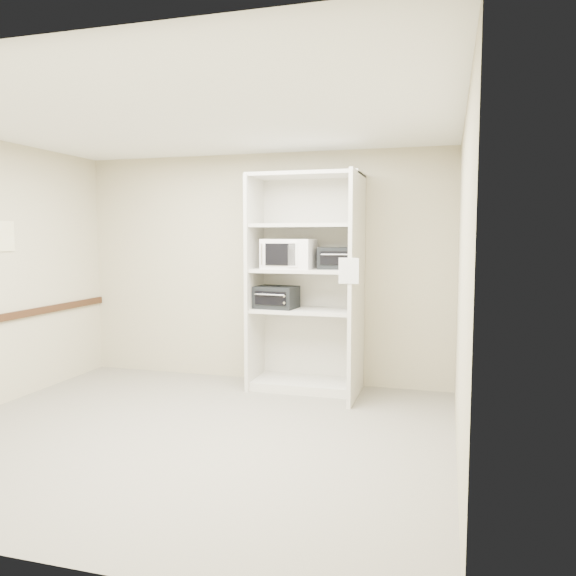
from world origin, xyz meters
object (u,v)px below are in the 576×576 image
(microwave, at_px, (289,254))
(shelving_unit, at_px, (310,290))
(toaster_oven_upper, at_px, (337,258))
(toaster_oven_lower, at_px, (276,297))

(microwave, bearing_deg, shelving_unit, 15.81)
(toaster_oven_upper, xyz_separation_m, toaster_oven_lower, (-0.67, -0.10, -0.45))
(shelving_unit, bearing_deg, microwave, -165.01)
(toaster_oven_upper, bearing_deg, toaster_oven_lower, -178.42)
(shelving_unit, distance_m, toaster_oven_lower, 0.39)
(microwave, xyz_separation_m, toaster_oven_upper, (0.52, 0.11, -0.04))
(shelving_unit, bearing_deg, toaster_oven_lower, -172.28)
(microwave, distance_m, toaster_oven_upper, 0.54)
(microwave, bearing_deg, toaster_oven_lower, 177.23)
(toaster_oven_lower, bearing_deg, microwave, 2.46)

